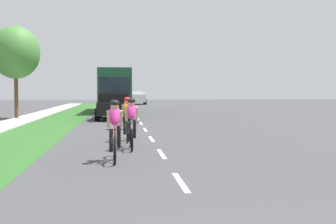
{
  "coord_description": "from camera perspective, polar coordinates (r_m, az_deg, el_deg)",
  "views": [
    {
      "loc": [
        -1.2,
        -2.79,
        1.81
      ],
      "look_at": [
        0.99,
        15.98,
        0.84
      ],
      "focal_mm": 45.05,
      "sensor_mm": 36.0,
      "label": 1
    }
  ],
  "objects": [
    {
      "name": "pickup_black",
      "position": [
        26.63,
        -7.32,
        0.8
      ],
      "size": [
        2.22,
        5.1,
        1.64
      ],
      "color": "black",
      "rests_on": "ground_plane"
    },
    {
      "name": "bus_dark_green",
      "position": [
        36.47,
        -7.14,
        3.18
      ],
      "size": [
        2.78,
        11.6,
        3.48
      ],
      "color": "#194C2D",
      "rests_on": "ground_plane"
    },
    {
      "name": "grass_verge",
      "position": [
        23.13,
        -15.43,
        -1.65
      ],
      "size": [
        2.82,
        70.0,
        0.01
      ],
      "primitive_type": "cube",
      "color": "#2D6026",
      "rests_on": "ground_plane"
    },
    {
      "name": "ground_plane",
      "position": [
        22.89,
        -3.64,
        -1.6
      ],
      "size": [
        120.0,
        120.0,
        0.0
      ],
      "primitive_type": "plane",
      "color": "#424244"
    },
    {
      "name": "sidewalk_concrete",
      "position": [
        23.59,
        -20.97,
        -1.65
      ],
      "size": [
        1.79,
        70.0,
        0.1
      ],
      "primitive_type": "cube",
      "color": "#B2ADA3",
      "rests_on": "ground_plane"
    },
    {
      "name": "lane_markings_center",
      "position": [
        26.88,
        -4.09,
        -0.93
      ],
      "size": [
        0.12,
        54.07,
        0.01
      ],
      "color": "white",
      "rests_on": "ground_plane"
    },
    {
      "name": "cyclist_lead",
      "position": [
        10.81,
        -7.2,
        -2.38
      ],
      "size": [
        0.42,
        1.72,
        1.58
      ],
      "color": "black",
      "rests_on": "ground_plane"
    },
    {
      "name": "street_tree_near",
      "position": [
        28.6,
        -19.94,
        7.56
      ],
      "size": [
        3.04,
        3.04,
        5.89
      ],
      "color": "brown",
      "rests_on": "ground_plane"
    },
    {
      "name": "cyclist_trailing",
      "position": [
        12.98,
        -4.98,
        -1.48
      ],
      "size": [
        0.42,
        1.72,
        1.58
      ],
      "color": "black",
      "rests_on": "ground_plane"
    },
    {
      "name": "cyclist_distant",
      "position": [
        15.1,
        -5.52,
        -0.86
      ],
      "size": [
        0.42,
        1.72,
        1.58
      ],
      "color": "black",
      "rests_on": "ground_plane"
    },
    {
      "name": "suv_white",
      "position": [
        55.42,
        -4.14,
        2.03
      ],
      "size": [
        2.15,
        4.7,
        1.79
      ],
      "color": "silver",
      "rests_on": "ground_plane"
    },
    {
      "name": "sedan_blue",
      "position": [
        66.7,
        -4.54,
        2.03
      ],
      "size": [
        1.98,
        4.3,
        1.52
      ],
      "color": "#23389E",
      "rests_on": "ground_plane"
    }
  ]
}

